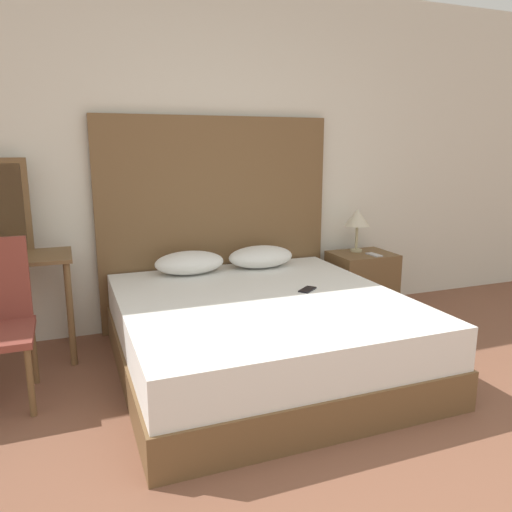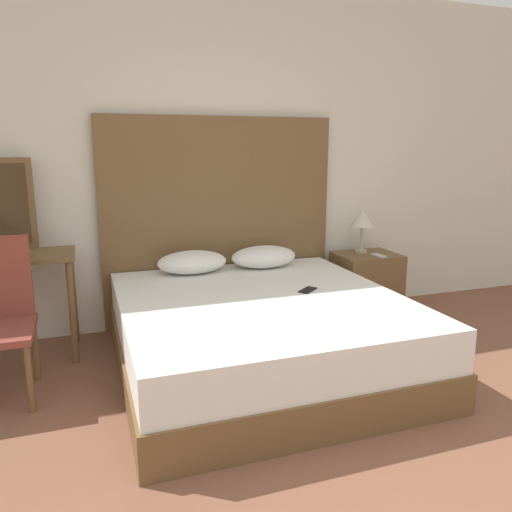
{
  "view_description": "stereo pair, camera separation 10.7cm",
  "coord_description": "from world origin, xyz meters",
  "px_view_note": "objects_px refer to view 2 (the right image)",
  "views": [
    {
      "loc": [
        -1.15,
        -1.12,
        1.45
      ],
      "look_at": [
        -0.01,
        1.86,
        0.74
      ],
      "focal_mm": 35.0,
      "sensor_mm": 36.0,
      "label": 1
    },
    {
      "loc": [
        -1.05,
        -1.16,
        1.45
      ],
      "look_at": [
        -0.01,
        1.86,
        0.74
      ],
      "focal_mm": 35.0,
      "sensor_mm": 36.0,
      "label": 2
    }
  ],
  "objects_px": {
    "table_lamp": "(362,219)",
    "phone_on_nightstand": "(379,255)",
    "nightstand": "(366,284)",
    "bed": "(261,333)",
    "phone_on_bed": "(308,290)"
  },
  "relations": [
    {
      "from": "bed",
      "to": "phone_on_bed",
      "type": "xyz_separation_m",
      "value": [
        0.35,
        0.02,
        0.25
      ]
    },
    {
      "from": "phone_on_bed",
      "to": "phone_on_nightstand",
      "type": "relative_size",
      "value": 1.04
    },
    {
      "from": "phone_on_bed",
      "to": "phone_on_nightstand",
      "type": "distance_m",
      "value": 1.11
    },
    {
      "from": "table_lamp",
      "to": "phone_on_nightstand",
      "type": "bearing_deg",
      "value": -73.24
    },
    {
      "from": "nightstand",
      "to": "bed",
      "type": "bearing_deg",
      "value": -149.61
    },
    {
      "from": "phone_on_bed",
      "to": "nightstand",
      "type": "height_order",
      "value": "nightstand"
    },
    {
      "from": "nightstand",
      "to": "phone_on_nightstand",
      "type": "xyz_separation_m",
      "value": [
        0.04,
        -0.11,
        0.28
      ]
    },
    {
      "from": "bed",
      "to": "nightstand",
      "type": "height_order",
      "value": "nightstand"
    },
    {
      "from": "bed",
      "to": "table_lamp",
      "type": "relative_size",
      "value": 5.12
    },
    {
      "from": "table_lamp",
      "to": "phone_on_nightstand",
      "type": "relative_size",
      "value": 2.44
    },
    {
      "from": "phone_on_nightstand",
      "to": "bed",
      "type": "bearing_deg",
      "value": -154.2
    },
    {
      "from": "bed",
      "to": "table_lamp",
      "type": "xyz_separation_m",
      "value": [
        1.22,
        0.81,
        0.59
      ]
    },
    {
      "from": "bed",
      "to": "phone_on_bed",
      "type": "bearing_deg",
      "value": 3.78
    },
    {
      "from": "nightstand",
      "to": "phone_on_nightstand",
      "type": "height_order",
      "value": "phone_on_nightstand"
    },
    {
      "from": "table_lamp",
      "to": "phone_on_nightstand",
      "type": "xyz_separation_m",
      "value": [
        0.06,
        -0.19,
        -0.29
      ]
    }
  ]
}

